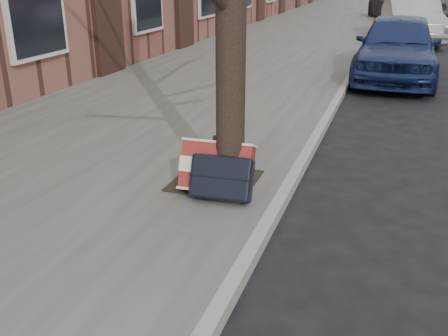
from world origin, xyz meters
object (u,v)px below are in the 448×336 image
(suitcase_navy, at_px, (222,177))
(car_near_mid, at_px, (411,20))
(suitcase_red, at_px, (217,168))
(car_near_front, at_px, (397,47))

(suitcase_navy, distance_m, car_near_mid, 13.41)
(suitcase_red, distance_m, car_near_front, 7.11)
(suitcase_red, height_order, car_near_front, car_near_front)
(suitcase_navy, relative_size, car_near_mid, 0.14)
(car_near_front, bearing_deg, suitcase_red, -101.93)
(suitcase_red, relative_size, car_near_front, 0.18)
(car_near_front, distance_m, car_near_mid, 6.23)
(car_near_mid, bearing_deg, suitcase_navy, -106.00)
(car_near_mid, bearing_deg, suitcase_red, -106.49)
(suitcase_red, xyz_separation_m, suitcase_navy, (0.10, -0.13, -0.04))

